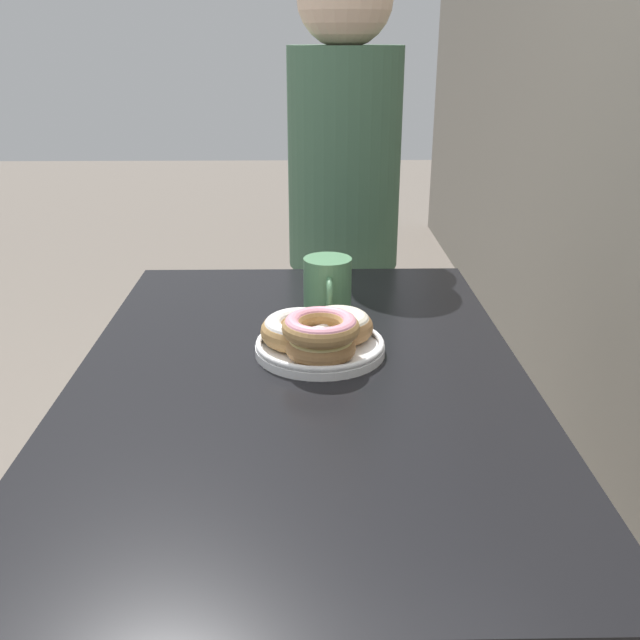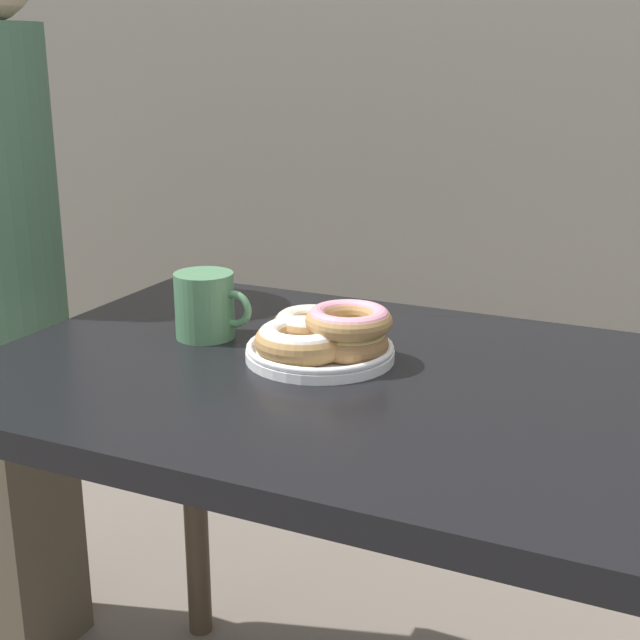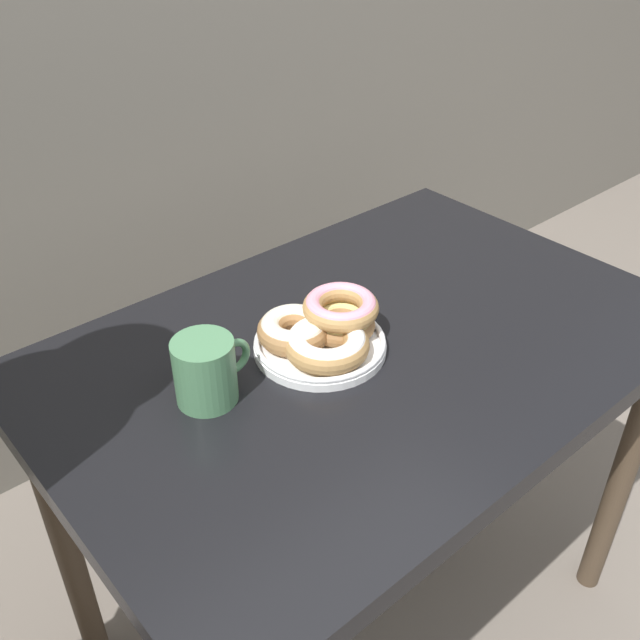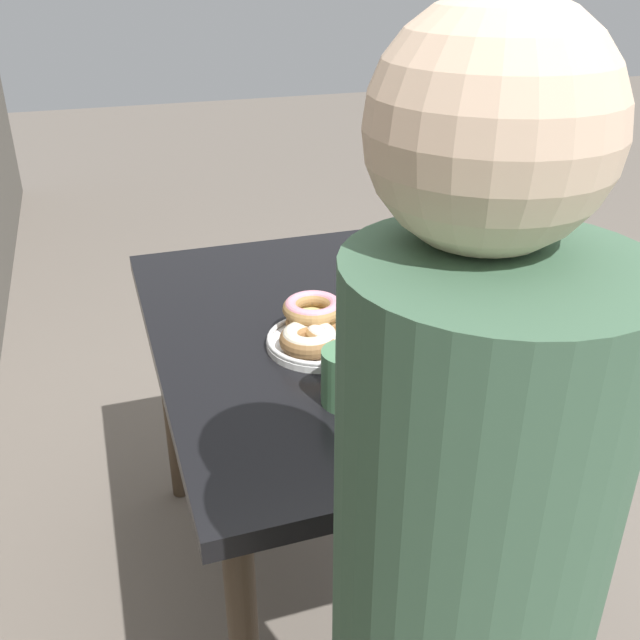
# 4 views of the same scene
# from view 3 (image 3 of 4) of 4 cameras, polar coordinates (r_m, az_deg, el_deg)

# --- Properties ---
(dining_table) EXTENTS (1.09, 0.72, 0.77)m
(dining_table) POSITION_cam_3_polar(r_m,az_deg,el_deg) (1.26, 3.58, -5.11)
(dining_table) COLOR black
(dining_table) RESTS_ON ground_plane
(donut_plate) EXTENTS (0.25, 0.23, 0.08)m
(donut_plate) POSITION_cam_3_polar(r_m,az_deg,el_deg) (1.16, 0.25, -0.89)
(donut_plate) COLOR white
(donut_plate) RESTS_ON dining_table
(coffee_mug) EXTENTS (0.13, 0.09, 0.10)m
(coffee_mug) POSITION_cam_3_polar(r_m,az_deg,el_deg) (1.07, -9.10, -3.97)
(coffee_mug) COLOR #4C7F56
(coffee_mug) RESTS_ON dining_table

